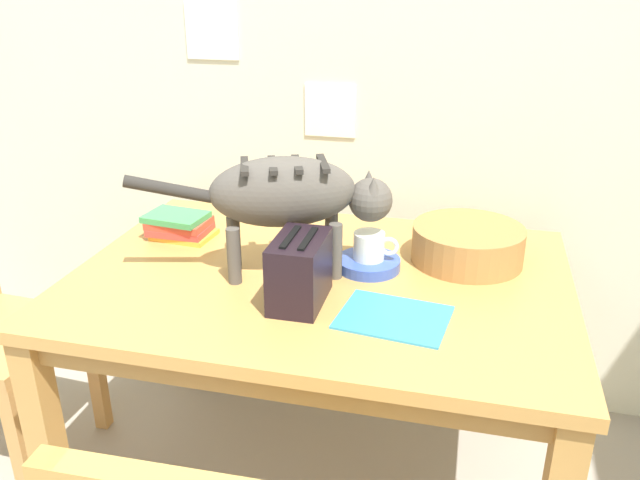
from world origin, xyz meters
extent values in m
cube|color=silver|center=(0.00, 2.19, 1.25)|extent=(4.34, 0.10, 2.50)
cube|color=white|center=(0.01, 2.13, 1.05)|extent=(0.18, 0.01, 0.18)
cube|color=white|center=(-0.40, 2.13, 1.30)|extent=(0.19, 0.01, 0.19)
cube|color=#C18B46|center=(0.12, 1.55, 0.71)|extent=(1.34, 0.95, 0.03)
cube|color=#B18040|center=(0.12, 1.55, 0.66)|extent=(1.26, 0.87, 0.07)
cube|color=#C18B46|center=(-0.50, 1.13, 0.35)|extent=(0.07, 0.07, 0.69)
cube|color=#C18B46|center=(-0.50, 1.98, 0.35)|extent=(0.07, 0.07, 0.69)
cube|color=#C18B46|center=(0.74, 1.98, 0.35)|extent=(0.07, 0.07, 0.69)
ellipsoid|color=#534E46|center=(0.02, 1.54, 0.96)|extent=(0.41, 0.28, 0.19)
cube|color=#2D2A26|center=(-0.07, 1.50, 1.03)|extent=(0.07, 0.14, 0.01)
cube|color=#2D2A26|center=(0.00, 1.53, 1.03)|extent=(0.07, 0.14, 0.01)
cube|color=#2D2A26|center=(0.06, 1.55, 1.03)|extent=(0.07, 0.14, 0.01)
cube|color=#2D2A26|center=(0.12, 1.57, 1.03)|extent=(0.07, 0.14, 0.01)
cylinder|color=#534E46|center=(0.13, 1.62, 0.80)|extent=(0.04, 0.04, 0.15)
cylinder|color=#534E46|center=(0.16, 1.54, 0.80)|extent=(0.04, 0.04, 0.15)
cylinder|color=#534E46|center=(-0.12, 1.53, 0.80)|extent=(0.04, 0.04, 0.15)
cylinder|color=#534E46|center=(-0.09, 1.45, 0.80)|extent=(0.04, 0.04, 0.15)
sphere|color=#534E46|center=(0.24, 1.62, 0.93)|extent=(0.12, 0.12, 0.12)
cone|color=#534E46|center=(0.23, 1.65, 0.98)|extent=(0.04, 0.04, 0.05)
cone|color=#534E46|center=(0.25, 1.59, 0.98)|extent=(0.04, 0.04, 0.05)
cylinder|color=#2D2A26|center=(-0.25, 1.43, 0.98)|extent=(0.22, 0.11, 0.08)
cylinder|color=#3753B5|center=(0.24, 1.62, 0.74)|extent=(0.18, 0.18, 0.03)
cylinder|color=white|center=(0.24, 1.62, 0.80)|extent=(0.09, 0.09, 0.08)
torus|color=white|center=(0.30, 1.62, 0.80)|extent=(0.05, 0.01, 0.05)
cube|color=#3493C2|center=(0.35, 1.36, 0.73)|extent=(0.28, 0.23, 0.01)
cube|color=#F5B037|center=(-0.35, 1.71, 0.74)|extent=(0.19, 0.14, 0.02)
cube|color=#DC4138|center=(-0.36, 1.71, 0.75)|extent=(0.18, 0.13, 0.02)
cube|color=#E24532|center=(-0.37, 1.71, 0.77)|extent=(0.18, 0.14, 0.02)
cube|color=#439D56|center=(-0.37, 1.70, 0.80)|extent=(0.19, 0.15, 0.02)
cylinder|color=#AB763F|center=(0.50, 1.74, 0.78)|extent=(0.31, 0.31, 0.10)
cylinder|color=#4D351C|center=(0.50, 1.74, 0.78)|extent=(0.26, 0.26, 0.09)
cube|color=black|center=(0.11, 1.39, 0.81)|extent=(0.12, 0.20, 0.17)
cube|color=black|center=(0.09, 1.39, 0.90)|extent=(0.02, 0.14, 0.01)
cube|color=black|center=(0.13, 1.39, 0.90)|extent=(0.02, 0.14, 0.01)
cube|color=tan|center=(-0.69, 1.63, 0.21)|extent=(0.04, 0.04, 0.42)
cube|color=tan|center=(-0.71, 1.26, 0.21)|extent=(0.04, 0.04, 0.42)
cube|color=tan|center=(-1.07, 1.66, 0.21)|extent=(0.04, 0.04, 0.42)
camera|label=1|loc=(0.49, 0.02, 1.49)|focal=36.13mm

